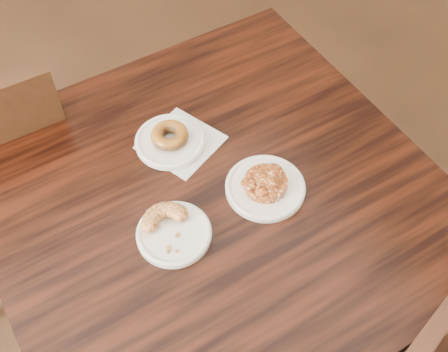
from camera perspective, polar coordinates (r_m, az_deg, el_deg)
cafe_table at (r=1.52m, az=-0.90°, el=-9.91°), size 0.97×0.97×0.75m
napkin at (r=1.28m, az=-4.38°, el=3.41°), size 0.20×0.20×0.00m
plate_donut at (r=1.27m, az=-5.47°, el=3.51°), size 0.16×0.16×0.01m
plate_cruller at (r=1.14m, az=-5.10°, el=-5.88°), size 0.15×0.15×0.01m
plate_fritter at (r=1.20m, az=4.21°, el=-1.21°), size 0.17×0.17×0.01m
glazed_donut at (r=1.26m, az=-5.54°, el=4.12°), size 0.08×0.08×0.03m
apple_fritter at (r=1.18m, az=4.27°, el=-0.61°), size 0.13×0.13×0.03m
cruller_fragment at (r=1.12m, az=-5.18°, el=-5.31°), size 0.11×0.11×0.03m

